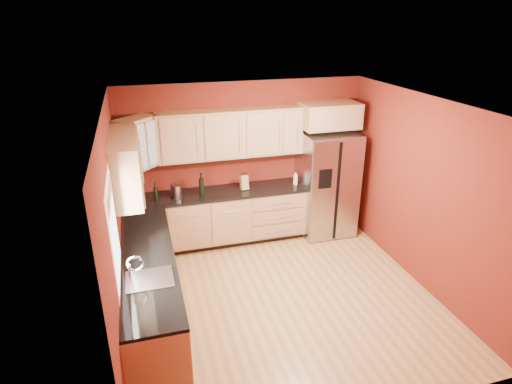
# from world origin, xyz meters

# --- Properties ---
(floor) EXTENTS (4.00, 4.00, 0.00)m
(floor) POSITION_xyz_m (0.00, 0.00, 0.00)
(floor) COLOR #AF8343
(floor) RESTS_ON ground
(ceiling) EXTENTS (4.00, 4.00, 0.00)m
(ceiling) POSITION_xyz_m (0.00, 0.00, 2.60)
(ceiling) COLOR silver
(ceiling) RESTS_ON wall_back
(wall_back) EXTENTS (4.00, 0.04, 2.60)m
(wall_back) POSITION_xyz_m (0.00, 2.00, 1.30)
(wall_back) COLOR maroon
(wall_back) RESTS_ON floor
(wall_front) EXTENTS (4.00, 0.04, 2.60)m
(wall_front) POSITION_xyz_m (0.00, -2.00, 1.30)
(wall_front) COLOR maroon
(wall_front) RESTS_ON floor
(wall_left) EXTENTS (0.04, 4.00, 2.60)m
(wall_left) POSITION_xyz_m (-2.00, 0.00, 1.30)
(wall_left) COLOR maroon
(wall_left) RESTS_ON floor
(wall_right) EXTENTS (0.04, 4.00, 2.60)m
(wall_right) POSITION_xyz_m (2.00, 0.00, 1.30)
(wall_right) COLOR maroon
(wall_right) RESTS_ON floor
(base_cabinets_back) EXTENTS (2.90, 0.60, 0.88)m
(base_cabinets_back) POSITION_xyz_m (-0.55, 1.70, 0.44)
(base_cabinets_back) COLOR tan
(base_cabinets_back) RESTS_ON floor
(base_cabinets_left) EXTENTS (0.60, 2.80, 0.88)m
(base_cabinets_left) POSITION_xyz_m (-1.70, 0.00, 0.44)
(base_cabinets_left) COLOR tan
(base_cabinets_left) RESTS_ON floor
(countertop_back) EXTENTS (2.90, 0.62, 0.04)m
(countertop_back) POSITION_xyz_m (-0.55, 1.69, 0.90)
(countertop_back) COLOR black
(countertop_back) RESTS_ON base_cabinets_back
(countertop_left) EXTENTS (0.62, 2.80, 0.04)m
(countertop_left) POSITION_xyz_m (-1.69, 0.00, 0.90)
(countertop_left) COLOR black
(countertop_left) RESTS_ON base_cabinets_left
(upper_cabinets_back) EXTENTS (2.30, 0.33, 0.75)m
(upper_cabinets_back) POSITION_xyz_m (-0.25, 1.83, 1.83)
(upper_cabinets_back) COLOR tan
(upper_cabinets_back) RESTS_ON wall_back
(upper_cabinets_left) EXTENTS (0.33, 1.35, 0.75)m
(upper_cabinets_left) POSITION_xyz_m (-1.83, 0.72, 1.83)
(upper_cabinets_left) COLOR tan
(upper_cabinets_left) RESTS_ON wall_left
(corner_upper_cabinet) EXTENTS (0.67, 0.67, 0.75)m
(corner_upper_cabinet) POSITION_xyz_m (-1.67, 1.67, 1.83)
(corner_upper_cabinet) COLOR tan
(corner_upper_cabinet) RESTS_ON wall_back
(over_fridge_cabinet) EXTENTS (0.92, 0.60, 0.40)m
(over_fridge_cabinet) POSITION_xyz_m (1.35, 1.70, 2.05)
(over_fridge_cabinet) COLOR tan
(over_fridge_cabinet) RESTS_ON wall_back
(refrigerator) EXTENTS (0.90, 0.75, 1.78)m
(refrigerator) POSITION_xyz_m (1.35, 1.62, 0.89)
(refrigerator) COLOR #B7B8BC
(refrigerator) RESTS_ON floor
(window) EXTENTS (0.03, 0.90, 1.00)m
(window) POSITION_xyz_m (-1.98, -0.50, 1.55)
(window) COLOR white
(window) RESTS_ON wall_left
(sink_faucet) EXTENTS (0.50, 0.42, 0.30)m
(sink_faucet) POSITION_xyz_m (-1.69, -0.50, 1.07)
(sink_faucet) COLOR silver
(sink_faucet) RESTS_ON countertop_left
(canister_left) EXTENTS (0.16, 0.16, 0.22)m
(canister_left) POSITION_xyz_m (-1.16, 1.62, 1.03)
(canister_left) COLOR #B7B8BC
(canister_left) RESTS_ON countertop_back
(canister_right) EXTENTS (0.14, 0.14, 0.19)m
(canister_right) POSITION_xyz_m (-1.19, 1.73, 1.02)
(canister_right) COLOR #B7B8BC
(canister_right) RESTS_ON countertop_back
(wine_bottle_a) EXTENTS (0.09, 0.09, 0.30)m
(wine_bottle_a) POSITION_xyz_m (-1.48, 1.62, 1.07)
(wine_bottle_a) COLOR black
(wine_bottle_a) RESTS_ON countertop_back
(wine_bottle_b) EXTENTS (0.11, 0.11, 0.36)m
(wine_bottle_b) POSITION_xyz_m (-0.77, 1.66, 1.10)
(wine_bottle_b) COLOR black
(wine_bottle_b) RESTS_ON countertop_back
(knife_block) EXTENTS (0.13, 0.12, 0.24)m
(knife_block) POSITION_xyz_m (-0.07, 1.70, 1.04)
(knife_block) COLOR #AB8053
(knife_block) RESTS_ON countertop_back
(soap_dispenser) EXTENTS (0.09, 0.09, 0.21)m
(soap_dispenser) POSITION_xyz_m (0.80, 1.67, 1.03)
(soap_dispenser) COLOR white
(soap_dispenser) RESTS_ON countertop_back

